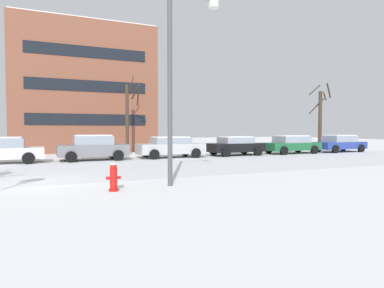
% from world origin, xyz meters
% --- Properties ---
extents(ground_plane, '(120.00, 120.00, 0.00)m').
position_xyz_m(ground_plane, '(0.00, 0.00, 0.00)').
color(ground_plane, white).
extents(road_surface, '(80.00, 8.03, 0.00)m').
position_xyz_m(road_surface, '(0.00, 3.02, 0.00)').
color(road_surface, silver).
rests_on(road_surface, ground).
extents(fire_hydrant, '(0.44, 0.30, 0.86)m').
position_xyz_m(fire_hydrant, '(2.17, -2.80, 0.43)').
color(fire_hydrant, red).
rests_on(fire_hydrant, ground).
extents(street_lamp, '(1.86, 0.36, 6.47)m').
position_xyz_m(street_lamp, '(4.37, -2.58, 3.91)').
color(street_lamp, '#4C4F54').
rests_on(street_lamp, ground).
extents(parked_car_gray, '(4.13, 2.05, 1.55)m').
position_xyz_m(parked_car_gray, '(2.91, 8.04, 0.78)').
color(parked_car_gray, slate).
rests_on(parked_car_gray, ground).
extents(parked_car_silver, '(4.42, 2.12, 1.40)m').
position_xyz_m(parked_car_silver, '(7.90, 7.98, 0.73)').
color(parked_car_silver, silver).
rests_on(parked_car_silver, ground).
extents(parked_car_black, '(4.08, 2.07, 1.38)m').
position_xyz_m(parked_car_black, '(12.89, 7.95, 0.71)').
color(parked_car_black, black).
rests_on(parked_car_black, ground).
extents(parked_car_green, '(4.58, 2.08, 1.42)m').
position_xyz_m(parked_car_green, '(17.87, 7.83, 0.73)').
color(parked_car_green, '#1E6038').
rests_on(parked_car_green, ground).
extents(parked_car_blue, '(4.49, 2.10, 1.43)m').
position_xyz_m(parked_car_blue, '(22.86, 7.74, 0.73)').
color(parked_car_blue, '#283D93').
rests_on(parked_car_blue, ground).
extents(tree_far_mid, '(1.85, 2.05, 6.18)m').
position_xyz_m(tree_far_mid, '(23.86, 10.96, 3.07)').
color(tree_far_mid, '#423326').
rests_on(tree_far_mid, ground).
extents(tree_far_right, '(1.16, 1.75, 5.98)m').
position_xyz_m(tree_far_right, '(6.10, 12.47, 2.93)').
color(tree_far_right, '#423326').
rests_on(tree_far_right, ground).
extents(building_far_left, '(11.51, 8.38, 10.76)m').
position_xyz_m(building_far_left, '(3.43, 18.87, 5.38)').
color(building_far_left, brown).
rests_on(building_far_left, ground).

